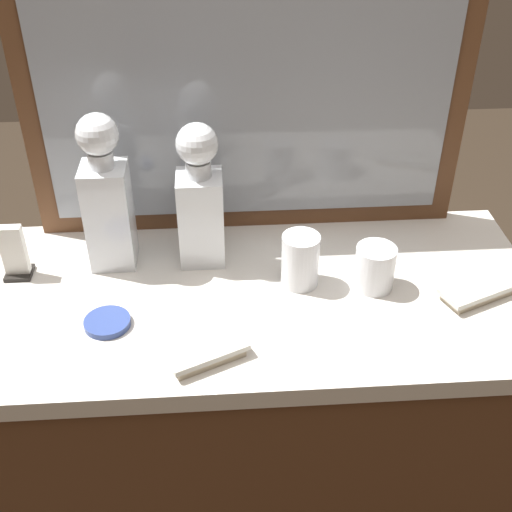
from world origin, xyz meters
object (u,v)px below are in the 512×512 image
crystal_decanter_far_left (108,206)px  silver_brush_far_left (479,291)px  crystal_decanter_front (201,208)px  crystal_tumbler_far_left (375,270)px  napkin_holder (15,255)px  crystal_tumbler_rear (300,262)px  silver_brush_rear (207,354)px  porcelain_dish (107,322)px

crystal_decanter_far_left → silver_brush_far_left: bearing=-13.3°
crystal_decanter_front → crystal_decanter_far_left: bearing=179.4°
crystal_tumbler_far_left → napkin_holder: size_ratio=0.78×
silver_brush_far_left → crystal_tumbler_rear: bearing=168.9°
crystal_tumbler_far_left → silver_brush_rear: 0.36m
crystal_decanter_far_left → porcelain_dish: size_ratio=3.82×
crystal_decanter_front → silver_brush_rear: crystal_decanter_front is taller
silver_brush_rear → napkin_holder: napkin_holder is taller
porcelain_dish → crystal_tumbler_far_left: bearing=8.8°
crystal_decanter_far_left → porcelain_dish: (0.01, -0.20, -0.12)m
crystal_decanter_front → napkin_holder: (-0.36, -0.03, -0.07)m
crystal_decanter_front → porcelain_dish: bearing=-130.8°
silver_brush_rear → porcelain_dish: size_ratio=1.78×
crystal_decanter_far_left → silver_brush_rear: size_ratio=2.15×
crystal_tumbler_far_left → silver_brush_far_left: bearing=-12.0°
silver_brush_far_left → napkin_holder: size_ratio=1.50×
crystal_decanter_far_left → napkin_holder: crystal_decanter_far_left is taller
silver_brush_far_left → napkin_holder: bearing=171.7°
silver_brush_rear → silver_brush_far_left: bearing=14.7°
silver_brush_rear → crystal_tumbler_rear: bearing=47.9°
crystal_tumbler_rear → silver_brush_rear: size_ratio=0.72×
silver_brush_rear → porcelain_dish: 0.20m
crystal_decanter_far_left → crystal_tumbler_far_left: (0.49, -0.12, -0.09)m
crystal_tumbler_far_left → silver_brush_far_left: crystal_tumbler_far_left is taller
silver_brush_rear → crystal_decanter_front: bearing=91.1°
porcelain_dish → silver_brush_rear: bearing=-29.2°
napkin_holder → crystal_decanter_far_left: bearing=11.1°
porcelain_dish → crystal_decanter_far_left: bearing=91.8°
crystal_tumbler_far_left → porcelain_dish: 0.50m
napkin_holder → crystal_tumbler_rear: bearing=-6.5°
crystal_tumbler_rear → crystal_decanter_far_left: bearing=164.8°
crystal_decanter_front → crystal_decanter_far_left: 0.17m
crystal_decanter_far_left → porcelain_dish: 0.23m
crystal_tumbler_far_left → porcelain_dish: crystal_tumbler_far_left is taller
silver_brush_rear → napkin_holder: size_ratio=1.32×
crystal_decanter_front → napkin_holder: 0.36m
crystal_decanter_far_left → crystal_tumbler_far_left: 0.52m
crystal_tumbler_far_left → crystal_tumbler_rear: size_ratio=0.82×
porcelain_dish → crystal_decanter_front: bearing=49.2°
crystal_decanter_far_left → napkin_holder: 0.20m
crystal_decanter_front → silver_brush_rear: bearing=-88.9°
crystal_tumbler_far_left → silver_brush_far_left: size_ratio=0.52×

